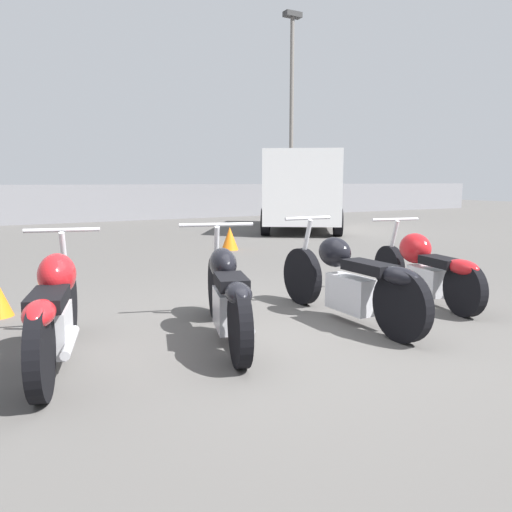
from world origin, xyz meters
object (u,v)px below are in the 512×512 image
light_pole_left (292,99)px  motorcycle_slot_3 (425,267)px  motorcycle_slot_2 (349,280)px  parked_van (302,188)px  motorcycle_slot_0 (55,309)px  motorcycle_slot_1 (227,294)px  traffic_cone_far (230,238)px

light_pole_left → motorcycle_slot_3: size_ratio=4.01×
motorcycle_slot_2 → motorcycle_slot_3: motorcycle_slot_2 is taller
motorcycle_slot_2 → parked_van: bearing=59.2°
motorcycle_slot_0 → motorcycle_slot_1: motorcycle_slot_0 is taller
motorcycle_slot_2 → motorcycle_slot_1: bearing=177.2°
traffic_cone_far → motorcycle_slot_2: bearing=-103.8°
motorcycle_slot_1 → motorcycle_slot_3: 2.63m
motorcycle_slot_3 → motorcycle_slot_2: bearing=-159.1°
motorcycle_slot_3 → parked_van: 8.95m
light_pole_left → parked_van: (-2.91, -5.01, -3.40)m
light_pole_left → motorcycle_slot_0: size_ratio=3.89×
motorcycle_slot_2 → parked_van: (5.11, 8.28, 0.79)m
motorcycle_slot_1 → motorcycle_slot_2: motorcycle_slot_2 is taller
light_pole_left → motorcycle_slot_1: (-9.33, -13.20, -4.20)m
motorcycle_slot_3 → parked_van: parked_van is taller
motorcycle_slot_1 → parked_van: size_ratio=0.40×
traffic_cone_far → light_pole_left: bearing=49.9°
traffic_cone_far → motorcycle_slot_0: bearing=-128.2°
parked_van → motorcycle_slot_3: bearing=-81.0°
motorcycle_slot_1 → motorcycle_slot_2: (1.31, -0.08, 0.01)m
parked_van → traffic_cone_far: (-3.80, -2.95, -0.98)m
motorcycle_slot_0 → traffic_cone_far: (4.03, 5.13, -0.20)m
motorcycle_slot_1 → motorcycle_slot_2: 1.32m
light_pole_left → parked_van: bearing=-120.2°
motorcycle_slot_3 → parked_van: (3.80, 8.06, 0.81)m
motorcycle_slot_0 → parked_van: bearing=61.3°
motorcycle_slot_1 → motorcycle_slot_2: size_ratio=0.90×
motorcycle_slot_0 → parked_van: size_ratio=0.40×
motorcycle_slot_2 → traffic_cone_far: motorcycle_slot_2 is taller
motorcycle_slot_2 → light_pole_left: bearing=59.8°
motorcycle_slot_1 → parked_van: 10.44m
motorcycle_slot_2 → motorcycle_slot_3: size_ratio=1.13×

